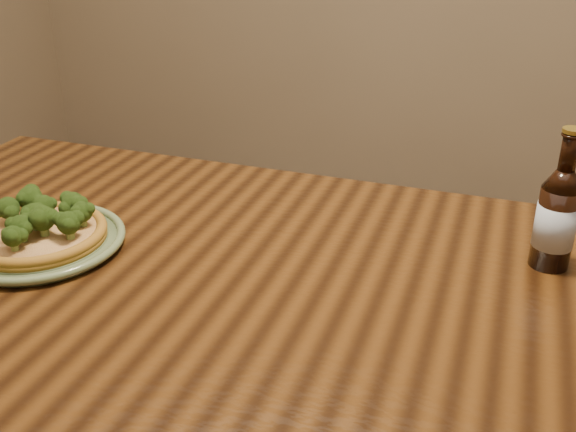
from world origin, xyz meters
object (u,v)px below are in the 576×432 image
(plate, at_px, (40,241))
(beer_bottle, at_px, (557,217))
(table, at_px, (272,347))
(pizza, at_px, (39,229))

(plate, bearing_deg, beer_bottle, 15.10)
(table, bearing_deg, pizza, 178.17)
(pizza, bearing_deg, beer_bottle, 14.92)
(table, distance_m, pizza, 0.42)
(table, xyz_separation_m, pizza, (-0.40, 0.01, 0.12))
(pizza, distance_m, beer_bottle, 0.81)
(plate, distance_m, pizza, 0.02)
(plate, distance_m, beer_bottle, 0.81)
(plate, relative_size, beer_bottle, 1.24)
(table, height_order, plate, plate)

